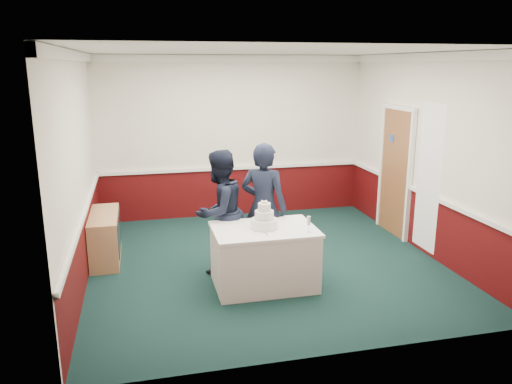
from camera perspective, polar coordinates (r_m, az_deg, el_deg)
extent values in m
plane|color=#132F2E|center=(7.42, 1.07, -8.00)|extent=(5.00, 5.00, 0.00)
cube|color=silver|center=(9.37, -2.67, 6.24)|extent=(5.00, 0.05, 3.00)
cube|color=silver|center=(6.82, -19.49, 2.35)|extent=(0.05, 5.00, 3.00)
cube|color=silver|center=(7.96, 18.69, 4.05)|extent=(0.05, 5.00, 3.00)
cube|color=white|center=(6.86, 1.18, 15.64)|extent=(5.00, 5.00, 0.05)
cube|color=#45090A|center=(9.58, -2.60, 0.01)|extent=(5.00, 0.02, 0.90)
cube|color=white|center=(9.47, -2.62, 2.75)|extent=(4.98, 0.05, 0.06)
cube|color=white|center=(9.26, -2.75, 15.01)|extent=(5.00, 0.08, 0.12)
cube|color=brown|center=(8.72, 15.66, 2.09)|extent=(0.05, 0.90, 2.10)
cube|color=#234799|center=(8.74, 15.26, 5.95)|extent=(0.01, 0.12, 0.12)
cube|color=white|center=(7.78, 19.12, 1.53)|extent=(0.02, 0.60, 2.20)
cube|color=tan|center=(7.73, -16.86, -4.92)|extent=(0.40, 1.20, 0.70)
cube|color=black|center=(7.70, -15.36, -4.49)|extent=(0.01, 1.00, 0.50)
cube|color=white|center=(6.54, 0.93, -7.55)|extent=(1.28, 0.88, 0.76)
cube|color=white|center=(6.41, 0.94, -4.31)|extent=(1.32, 0.92, 0.04)
cylinder|color=white|center=(6.38, 0.94, -3.63)|extent=(0.34, 0.34, 0.12)
cylinder|color=silver|center=(6.40, 0.94, -4.03)|extent=(0.35, 0.35, 0.03)
cylinder|color=white|center=(6.35, 0.95, -2.64)|extent=(0.24, 0.24, 0.11)
cylinder|color=silver|center=(6.36, 0.95, -3.01)|extent=(0.25, 0.25, 0.02)
cylinder|color=white|center=(6.32, 0.95, -1.73)|extent=(0.16, 0.16, 0.10)
cylinder|color=silver|center=(6.33, 0.95, -2.07)|extent=(0.17, 0.17, 0.02)
sphere|color=#EDE5C9|center=(6.30, 0.96, -1.15)|extent=(0.03, 0.03, 0.03)
sphere|color=#EDE5C9|center=(6.32, 1.17, -1.10)|extent=(0.03, 0.03, 0.03)
sphere|color=#EDE5C9|center=(6.32, 0.72, -1.10)|extent=(0.03, 0.03, 0.03)
sphere|color=#EDE5C9|center=(6.28, 1.16, -1.19)|extent=(0.03, 0.03, 0.03)
sphere|color=#EDE5C9|center=(6.28, 0.75, -1.19)|extent=(0.03, 0.03, 0.03)
cube|color=silver|center=(6.21, 1.13, -4.71)|extent=(0.02, 0.22, 0.00)
cylinder|color=silver|center=(6.29, 6.01, -4.55)|extent=(0.05, 0.05, 0.01)
cylinder|color=silver|center=(6.27, 6.02, -4.14)|extent=(0.01, 0.01, 0.09)
cylinder|color=silver|center=(6.24, 6.05, -3.27)|extent=(0.04, 0.04, 0.11)
imported|color=black|center=(6.88, -4.20, -2.26)|extent=(1.06, 1.03, 1.72)
imported|color=black|center=(6.90, 0.88, -1.77)|extent=(0.79, 0.73, 1.81)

